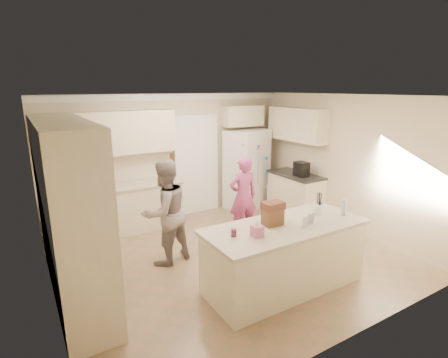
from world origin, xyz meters
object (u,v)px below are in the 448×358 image
island_base (284,258)px  dollhouse_body (273,217)px  refrigerator (247,169)px  teen_girl (243,197)px  tissue_box (257,231)px  teen_boy (165,212)px  coffee_maker (301,169)px  utensil_crock (318,210)px

island_base → dollhouse_body: dollhouse_body is taller
refrigerator → teen_girl: bearing=-144.6°
tissue_box → teen_boy: teen_boy is taller
refrigerator → coffee_maker: bearing=-81.5°
tissue_box → teen_girl: teen_girl is taller
dollhouse_body → coffee_maker: bearing=39.3°
refrigerator → utensil_crock: refrigerator is taller
teen_boy → island_base: bearing=110.9°
tissue_box → dollhouse_body: size_ratio=0.54×
dollhouse_body → refrigerator: bearing=61.2°
refrigerator → teen_girl: refrigerator is taller
utensil_crock → teen_boy: bearing=140.3°
island_base → refrigerator: bearing=64.2°
tissue_box → dollhouse_body: 0.45m
tissue_box → coffee_maker: bearing=37.6°
teen_girl → island_base: bearing=81.8°
dollhouse_body → teen_girl: size_ratio=0.17×
utensil_crock → coffee_maker: bearing=52.9°
tissue_box → teen_girl: size_ratio=0.09×
island_base → teen_boy: bearing=126.5°
refrigerator → island_base: size_ratio=0.82×
coffee_maker → island_base: bearing=-137.2°
utensil_crock → teen_girl: bearing=95.4°
utensil_crock → dollhouse_body: bearing=176.4°
refrigerator → utensil_crock: bearing=-123.1°
teen_girl → dollhouse_body: bearing=76.2°
coffee_maker → dollhouse_body: size_ratio=1.15×
refrigerator → coffee_maker: (0.57, -1.16, 0.17)m
coffee_maker → tissue_box: size_ratio=2.14×
teen_boy → coffee_maker: bearing=171.2°
island_base → teen_girl: size_ratio=1.44×
coffee_maker → utensil_crock: (-1.40, -1.85, -0.07)m
coffee_maker → refrigerator: bearing=116.2°
dollhouse_body → teen_girl: teen_girl is taller
island_base → coffee_maker: bearing=42.8°
teen_boy → utensil_crock: bearing=124.8°
teen_boy → teen_girl: (1.61, 0.22, -0.07)m
tissue_box → dollhouse_body: (0.40, 0.20, 0.04)m
tissue_box → dollhouse_body: dollhouse_body is taller
island_base → utensil_crock: size_ratio=14.67×
island_base → utensil_crock: 0.86m
tissue_box → teen_girl: bearing=60.6°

